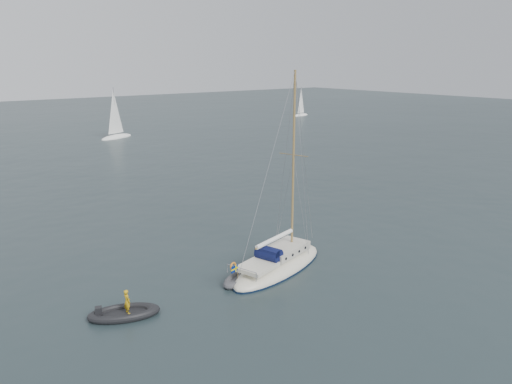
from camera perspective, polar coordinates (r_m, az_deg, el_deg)
ground at (r=34.35m, az=1.97°, el=-6.80°), size 300.00×300.00×0.00m
sailboat at (r=31.24m, az=2.62°, el=-7.18°), size 8.90×2.67×12.68m
dinghy at (r=29.88m, az=-1.82°, el=-9.86°), size 2.91×1.31×0.42m
rib at (r=26.97m, az=-14.88°, el=-13.17°), size 3.64×1.65×1.48m
distant_yacht_b at (r=118.53m, az=5.17°, el=10.13°), size 5.30×2.83×7.02m
distant_yacht_c at (r=86.73m, az=-15.84°, el=8.43°), size 6.68×3.56×8.85m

